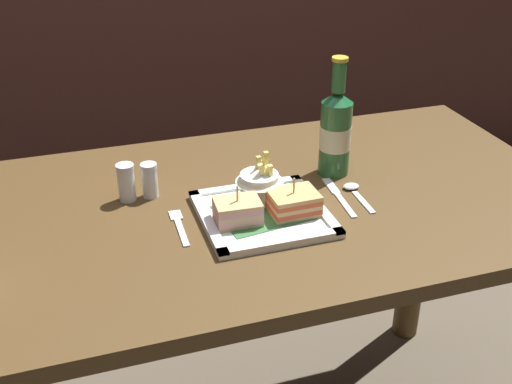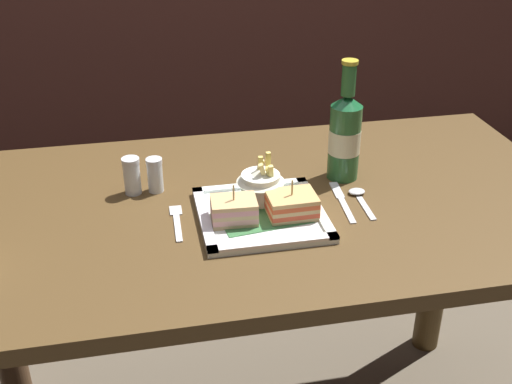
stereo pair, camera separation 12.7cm
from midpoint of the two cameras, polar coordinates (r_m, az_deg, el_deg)
The scene contains 11 objects.
dining_table at distance 1.39m, azimuth -3.19°, elevation -6.09°, with size 1.38×0.73×0.74m.
square_plate at distance 1.26m, azimuth -2.27°, elevation -2.08°, with size 0.24×0.24×0.02m.
sandwich_half_left at distance 1.22m, azimuth -4.63°, elevation -1.82°, with size 0.09×0.07×0.08m.
sandwich_half_right at distance 1.25m, azimuth 0.44°, elevation -1.05°, with size 0.10×0.08×0.08m.
fries_cup at distance 1.28m, azimuth -2.52°, elevation 0.83°, with size 0.10×0.10×0.10m.
beer_bottle at distance 1.40m, azimuth 4.51°, elevation 5.38°, with size 0.07×0.07×0.26m.
fork at distance 1.25m, azimuth -9.75°, elevation -3.02°, with size 0.02×0.13×0.00m.
knife at distance 1.34m, azimuth 4.63°, elevation -0.36°, with size 0.03×0.17×0.00m.
spoon at distance 1.36m, azimuth 6.10°, elevation 0.09°, with size 0.04×0.12×0.01m.
salt_shaker at distance 1.35m, azimuth -14.11°, elevation 0.57°, with size 0.04×0.04×0.08m.
pepper_shaker at distance 1.35m, azimuth -12.10°, elevation 0.78°, with size 0.03×0.03×0.07m.
Camera 1 is at (-0.34, -1.10, 1.39)m, focal length 44.97 mm.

